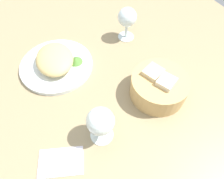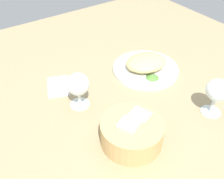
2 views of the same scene
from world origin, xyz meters
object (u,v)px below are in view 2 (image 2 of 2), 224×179
object	(u,v)px
bread_basket	(132,132)
wine_glass_far	(217,92)
folded_napkin	(58,86)
wine_glass_near	(78,86)
plate	(145,69)

from	to	relation	value
bread_basket	wine_glass_far	distance (cm)	27.66
bread_basket	folded_napkin	bearing A→B (deg)	-79.72
wine_glass_near	wine_glass_far	bearing A→B (deg)	140.48
plate	folded_napkin	world-z (taller)	plate
plate	wine_glass_far	size ratio (longest dim) A/B	1.99
plate	bread_basket	bearing A→B (deg)	43.35
bread_basket	folded_napkin	size ratio (longest dim) A/B	1.51
plate	wine_glass_near	world-z (taller)	wine_glass_near
wine_glass_near	folded_napkin	xyz separation A→B (cm)	(1.69, -12.13, -7.23)
wine_glass_far	bread_basket	bearing A→B (deg)	-10.17
plate	folded_napkin	distance (cm)	32.23
bread_basket	wine_glass_near	xyz separation A→B (cm)	(4.30, -20.90, 3.97)
plate	wine_glass_near	distance (cm)	29.98
wine_glass_far	plate	bearing A→B (deg)	-85.70
wine_glass_near	folded_napkin	distance (cm)	14.22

